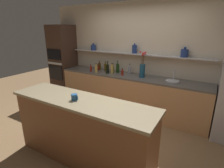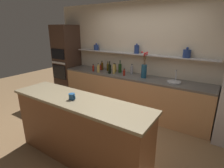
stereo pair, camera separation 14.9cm
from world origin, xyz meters
The scene contains 19 objects.
ground_plane centered at (0.00, 0.00, 0.00)m, with size 12.00×12.00×0.00m, color olive.
back_wall_unit centered at (0.00, 1.60, 1.30)m, with size 5.20×0.28×2.60m.
back_counter_unit centered at (-0.14, 1.24, 0.46)m, with size 3.66×0.62×0.92m.
island_counter centered at (0.00, -0.69, 0.51)m, with size 2.28×0.61×1.02m.
oven_tower centered at (-2.30, 1.24, 1.04)m, with size 0.61×0.64×2.09m.
flower_vase centered at (0.19, 1.24, 1.11)m, with size 0.16×0.17×0.59m.
sink_fixture centered at (0.87, 1.25, 0.94)m, with size 0.28×0.28×0.25m.
bottle_oil_0 centered at (-0.89, 1.37, 1.02)m, with size 0.06×0.06×0.24m.
bottle_oil_1 centered at (-0.64, 1.34, 1.01)m, with size 0.06×0.06×0.22m.
bottle_spirit_2 centered at (-0.97, 1.05, 1.02)m, with size 0.07×0.07×0.24m.
bottle_spirit_3 centered at (-0.57, 1.16, 1.03)m, with size 0.07×0.07×0.27m.
bottle_sauce_4 centered at (-1.16, 1.09, 1.00)m, with size 0.05×0.05×0.19m.
bottle_spirit_5 centered at (-1.08, 1.37, 1.02)m, with size 0.08×0.08×0.24m.
bottle_wine_6 centered at (-0.68, 1.14, 1.04)m, with size 0.07×0.07×0.31m.
bottle_sauce_7 centered at (-0.28, 1.16, 0.99)m, with size 0.06×0.06×0.16m.
bottle_wine_8 centered at (-0.51, 1.36, 1.03)m, with size 0.08×0.08×0.31m.
bottle_spirit_9 centered at (-0.20, 1.40, 1.02)m, with size 0.07×0.07×0.24m.
bottle_sauce_10 centered at (-1.08, 1.30, 0.99)m, with size 0.05×0.05×0.16m.
coffee_mug centered at (-0.06, -0.74, 1.06)m, with size 0.11×0.09×0.09m.
Camera 2 is at (1.69, -2.36, 1.99)m, focal length 28.00 mm.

